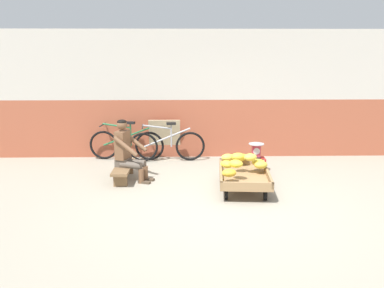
{
  "coord_description": "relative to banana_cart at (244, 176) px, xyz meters",
  "views": [
    {
      "loc": [
        -0.64,
        -5.92,
        2.4
      ],
      "look_at": [
        -0.48,
        1.26,
        0.75
      ],
      "focal_mm": 38.97,
      "sensor_mm": 36.0,
      "label": 1
    }
  ],
  "objects": [
    {
      "name": "banana_pile",
      "position": [
        -0.04,
        0.13,
        0.23
      ],
      "size": [
        0.88,
        1.23,
        0.26
      ],
      "color": "gold",
      "rests_on": "banana_cart"
    },
    {
      "name": "low_bench",
      "position": [
        -2.17,
        0.62,
        -0.04
      ],
      "size": [
        0.32,
        1.11,
        0.27
      ],
      "color": "brown",
      "rests_on": "ground"
    },
    {
      "name": "plastic_crate",
      "position": [
        0.38,
        1.0,
        -0.09
      ],
      "size": [
        0.36,
        0.28,
        0.3
      ],
      "color": "red",
      "rests_on": "ground"
    },
    {
      "name": "bicycle_near_left",
      "position": [
        -2.3,
        2.05,
        0.11
      ],
      "size": [
        1.66,
        0.48,
        0.86
      ],
      "color": "black",
      "rests_on": "ground"
    },
    {
      "name": "vendor_seated",
      "position": [
        -2.08,
        0.59,
        0.33
      ],
      "size": [
        0.73,
        0.6,
        1.14
      ],
      "color": "brown",
      "rests_on": "ground"
    },
    {
      "name": "ground_plane",
      "position": [
        -0.42,
        -0.96,
        -0.24
      ],
      "size": [
        80.0,
        80.0,
        0.0
      ],
      "primitive_type": "plane",
      "color": "gray"
    },
    {
      "name": "weighing_scale",
      "position": [
        0.38,
        1.0,
        0.21
      ],
      "size": [
        0.3,
        0.3,
        0.29
      ],
      "color": "#28282D",
      "rests_on": "plastic_crate"
    },
    {
      "name": "bicycle_far_left",
      "position": [
        -1.41,
        1.92,
        0.11
      ],
      "size": [
        1.66,
        0.48,
        0.86
      ],
      "color": "black",
      "rests_on": "ground"
    },
    {
      "name": "banana_cart",
      "position": [
        0.0,
        0.0,
        0.0
      ],
      "size": [
        0.95,
        1.5,
        0.36
      ],
      "color": "#99754C",
      "rests_on": "ground"
    },
    {
      "name": "back_wall",
      "position": [
        -0.42,
        2.44,
        1.17
      ],
      "size": [
        16.0,
        0.3,
        2.81
      ],
      "color": "#A35138",
      "rests_on": "ground"
    },
    {
      "name": "sign_board",
      "position": [
        -1.46,
        2.25,
        0.19
      ],
      "size": [
        0.7,
        0.26,
        0.87
      ],
      "color": "#C6B289",
      "rests_on": "ground"
    }
  ]
}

